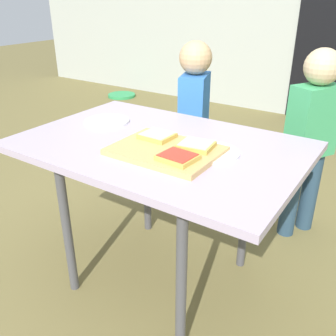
{
  "coord_description": "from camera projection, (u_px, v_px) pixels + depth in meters",
  "views": [
    {
      "loc": [
        0.8,
        -1.15,
        1.25
      ],
      "look_at": [
        0.04,
        0.0,
        0.59
      ],
      "focal_mm": 39.7,
      "sensor_mm": 36.0,
      "label": 1
    }
  ],
  "objects": [
    {
      "name": "garden_hose_coil",
      "position": [
        122.0,
        95.0,
        4.83
      ],
      "size": [
        0.35,
        0.35,
        0.03
      ],
      "primitive_type": "cylinder",
      "color": "#319A56",
      "rests_on": "ground"
    },
    {
      "name": "dining_table",
      "position": [
        160.0,
        157.0,
        1.53
      ],
      "size": [
        1.14,
        0.77,
        0.69
      ],
      "color": "#B5A4BD",
      "rests_on": "ground"
    },
    {
      "name": "child_left",
      "position": [
        194.0,
        116.0,
        2.17
      ],
      "size": [
        0.21,
        0.27,
        1.01
      ],
      "color": "#4B4A59",
      "rests_on": "ground"
    },
    {
      "name": "pizza_slice_far_right",
      "position": [
        196.0,
        145.0,
        1.4
      ],
      "size": [
        0.14,
        0.13,
        0.02
      ],
      "color": "gold",
      "rests_on": "cutting_board"
    },
    {
      "name": "pizza_slice_near_right",
      "position": [
        178.0,
        157.0,
        1.3
      ],
      "size": [
        0.14,
        0.12,
        0.02
      ],
      "color": "gold",
      "rests_on": "cutting_board"
    },
    {
      "name": "pizza_slice_far_left",
      "position": [
        157.0,
        136.0,
        1.49
      ],
      "size": [
        0.13,
        0.11,
        0.02
      ],
      "color": "gold",
      "rests_on": "cutting_board"
    },
    {
      "name": "cutting_board",
      "position": [
        166.0,
        151.0,
        1.4
      ],
      "size": [
        0.39,
        0.29,
        0.02
      ],
      "primitive_type": "cube",
      "color": "tan",
      "rests_on": "dining_table"
    },
    {
      "name": "ground_plane",
      "position": [
        161.0,
        275.0,
        1.8
      ],
      "size": [
        16.0,
        16.0,
        0.0
      ],
      "primitive_type": "plane",
      "color": "olive"
    },
    {
      "name": "plate_white_right",
      "position": [
        212.0,
        152.0,
        1.4
      ],
      "size": [
        0.21,
        0.21,
        0.01
      ],
      "primitive_type": "cylinder",
      "color": "white",
      "rests_on": "dining_table"
    },
    {
      "name": "child_right",
      "position": [
        311.0,
        134.0,
        1.9
      ],
      "size": [
        0.24,
        0.28,
        1.01
      ],
      "color": "#294357",
      "rests_on": "ground"
    },
    {
      "name": "plate_white_left",
      "position": [
        107.0,
        121.0,
        1.74
      ],
      "size": [
        0.21,
        0.21,
        0.01
      ],
      "primitive_type": "cylinder",
      "color": "white",
      "rests_on": "dining_table"
    }
  ]
}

